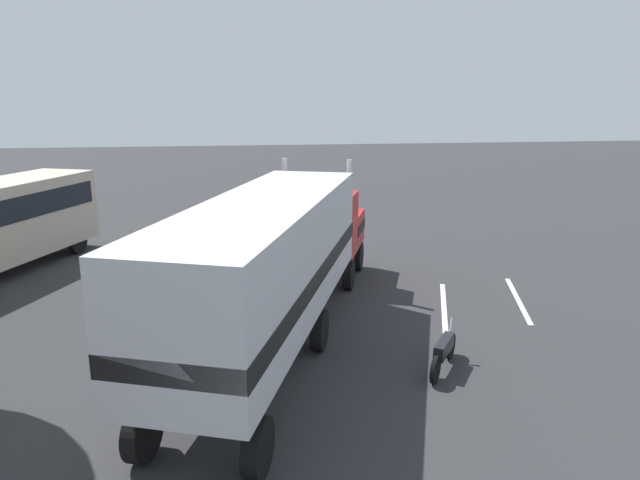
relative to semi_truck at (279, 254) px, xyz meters
name	(u,v)px	position (x,y,z in m)	size (l,w,h in m)	color
ground_plane	(321,280)	(5.28, -1.90, -2.52)	(120.00, 120.00, 0.00)	#2D2D30
lane_stripe_near	(444,306)	(2.05, -5.40, -2.52)	(4.40, 0.16, 0.01)	silver
lane_stripe_mid	(518,299)	(2.27, -8.03, -2.52)	(4.40, 0.16, 0.01)	silver
semi_truck	(279,254)	(0.00, 0.00, 0.00)	(14.13, 7.31, 4.50)	#B21919
person_bystander	(152,332)	(-0.79, 3.22, -1.63)	(0.44, 0.47, 1.63)	#2D3347
motorcycle	(444,351)	(-2.08, -3.82, -2.04)	(1.79, 1.29, 1.12)	black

